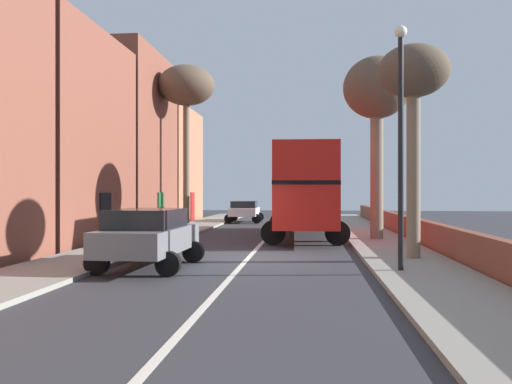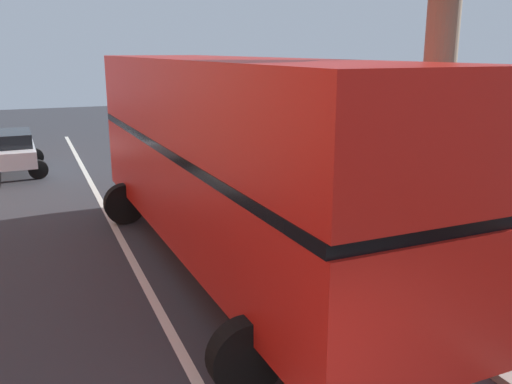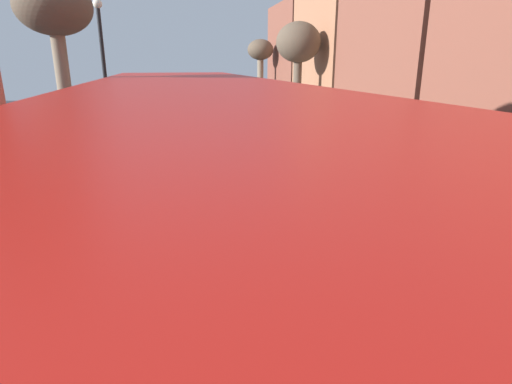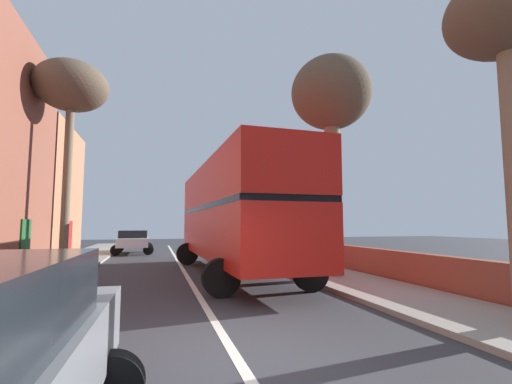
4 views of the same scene
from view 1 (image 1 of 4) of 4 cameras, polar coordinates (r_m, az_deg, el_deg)
name	(u,v)px [view 1 (image 1 of 4)]	position (r m, az deg, el deg)	size (l,w,h in m)	color
ground_plane	(249,258)	(16.70, -0.83, -7.34)	(84.00, 84.00, 0.00)	#333338
road_centre_line	(249,258)	(16.70, -0.83, -7.33)	(0.16, 54.00, 0.01)	silver
sidewalk_left	(103,254)	(17.93, -16.68, -6.64)	(2.60, 60.00, 0.12)	gray
sidewalk_right	(403,258)	(16.84, 16.10, -7.07)	(2.60, 60.00, 0.12)	gray
boundary_wall_right	(454,244)	(17.13, 21.23, -5.43)	(0.36, 54.00, 1.02)	brown
double_decker_bus	(303,187)	(24.32, 5.32, 0.53)	(3.77, 11.37, 4.06)	red
parked_car_white_left_1	(245,210)	(35.60, -1.28, -2.01)	(2.58, 3.99, 1.49)	silver
parked_car_grey_left_2	(148,235)	(14.54, -11.94, -4.68)	(2.60, 4.16, 1.67)	slate
street_tree_right_1	(377,94)	(22.98, 13.34, 10.63)	(2.88, 2.88, 7.85)	#7A6B56
street_tree_right_3	(413,82)	(16.71, 17.17, 11.68)	(2.17, 2.17, 6.53)	#7A6B56
street_tree_left_4	(186,88)	(30.14, -7.79, 11.39)	(3.25, 3.25, 9.28)	brown
lamppost_right	(401,127)	(13.76, 15.86, 6.97)	(0.32, 0.32, 6.31)	black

